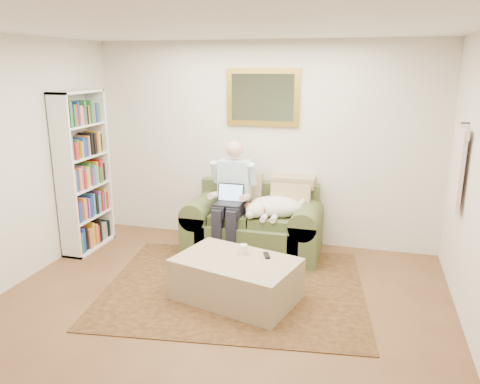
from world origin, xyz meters
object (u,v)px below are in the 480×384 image
at_px(sofa, 253,229).
at_px(bookshelf, 83,172).
at_px(sleeping_dog, 276,207).
at_px(ottoman, 236,279).
at_px(laptop, 229,198).
at_px(seated_man, 231,200).
at_px(coffee_mug, 243,249).

relative_size(sofa, bookshelf, 0.83).
distance_m(sleeping_dog, bookshelf, 2.44).
height_order(sleeping_dog, bookshelf, bookshelf).
height_order(ottoman, bookshelf, bookshelf).
relative_size(sofa, laptop, 5.15).
xyz_separation_m(seated_man, sleeping_dog, (0.55, 0.07, -0.06)).
bearing_deg(coffee_mug, ottoman, -102.04).
bearing_deg(seated_man, sofa, 31.45).
bearing_deg(laptop, sleeping_dog, 13.64).
height_order(laptop, ottoman, laptop).
distance_m(laptop, coffee_mug, 1.03).
height_order(sleeping_dog, coffee_mug, sleeping_dog).
xyz_separation_m(coffee_mug, bookshelf, (-2.26, 0.68, 0.52)).
distance_m(sofa, coffee_mug, 1.15).
distance_m(sleeping_dog, ottoman, 1.27).
xyz_separation_m(sofa, ottoman, (0.14, -1.27, -0.07)).
bearing_deg(bookshelf, seated_man, 8.96).
distance_m(seated_man, laptop, 0.07).
height_order(sofa, sleeping_dog, sofa).
distance_m(laptop, bookshelf, 1.87).
bearing_deg(ottoman, bookshelf, 159.56).
distance_m(sofa, ottoman, 1.28).
relative_size(laptop, sleeping_dog, 0.47).
bearing_deg(bookshelf, ottoman, -20.44).
relative_size(laptop, coffee_mug, 3.24).
xyz_separation_m(sofa, seated_man, (-0.25, -0.15, 0.41)).
distance_m(sofa, sleeping_dog, 0.47).
height_order(sofa, laptop, laptop).
bearing_deg(laptop, ottoman, -69.88).
bearing_deg(laptop, seated_man, 90.00).
relative_size(sleeping_dog, coffee_mug, 6.87).
relative_size(seated_man, laptop, 4.33).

